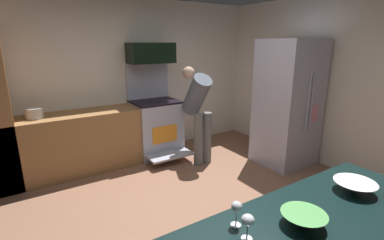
% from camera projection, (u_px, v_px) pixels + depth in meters
% --- Properties ---
extents(ground_plane, '(5.20, 4.80, 0.02)m').
position_uv_depth(ground_plane, '(199.00, 218.00, 3.13)').
color(ground_plane, '#875C45').
extents(wall_back, '(5.20, 0.12, 2.60)m').
position_uv_depth(wall_back, '(121.00, 79.00, 4.68)').
color(wall_back, silver).
rests_on(wall_back, ground).
extents(wall_right, '(0.12, 4.80, 2.60)m').
position_uv_depth(wall_right, '(343.00, 84.00, 4.10)').
color(wall_right, silver).
rests_on(wall_right, ground).
extents(lower_cabinet_run, '(2.40, 0.60, 0.90)m').
position_uv_depth(lower_cabinet_run, '(74.00, 143.00, 4.15)').
color(lower_cabinet_run, '#9B6B3D').
rests_on(lower_cabinet_run, ground).
extents(oven_range, '(0.76, 0.97, 1.56)m').
position_uv_depth(oven_range, '(156.00, 126.00, 4.81)').
color(oven_range, '#AEB1C3').
rests_on(oven_range, ground).
extents(microwave, '(0.74, 0.38, 0.33)m').
position_uv_depth(microwave, '(151.00, 53.00, 4.56)').
color(microwave, black).
rests_on(microwave, oven_range).
extents(refrigerator, '(0.82, 0.77, 1.95)m').
position_uv_depth(refrigerator, '(288.00, 104.00, 4.37)').
color(refrigerator, '#B6B4C7').
rests_on(refrigerator, ground).
extents(person_cook, '(0.31, 0.64, 1.52)m').
position_uv_depth(person_cook, '(198.00, 108.00, 4.42)').
color(person_cook, slate).
rests_on(person_cook, ground).
extents(mixing_bowl_small, '(0.25, 0.25, 0.07)m').
position_uv_depth(mixing_bowl_small, '(303.00, 219.00, 1.56)').
color(mixing_bowl_small, '#54A252').
rests_on(mixing_bowl_small, counter_island).
extents(mixing_bowl_prep, '(0.27, 0.27, 0.07)m').
position_uv_depth(mixing_bowl_prep, '(354.00, 187.00, 1.91)').
color(mixing_bowl_prep, white).
rests_on(mixing_bowl_prep, counter_island).
extents(wine_glass_near, '(0.06, 0.06, 0.15)m').
position_uv_depth(wine_glass_near, '(237.00, 208.00, 1.53)').
color(wine_glass_near, silver).
rests_on(wine_glass_near, counter_island).
extents(wine_glass_mid, '(0.07, 0.07, 0.15)m').
position_uv_depth(wine_glass_mid, '(248.00, 221.00, 1.43)').
color(wine_glass_mid, silver).
rests_on(wine_glass_mid, counter_island).
extents(stock_pot, '(0.22, 0.22, 0.14)m').
position_uv_depth(stock_pot, '(34.00, 113.00, 3.77)').
color(stock_pot, beige).
rests_on(stock_pot, lower_cabinet_run).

